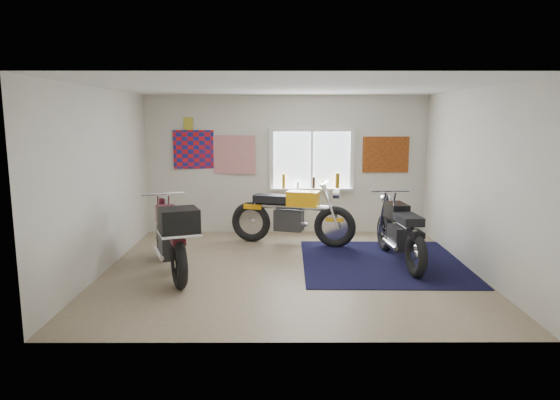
{
  "coord_description": "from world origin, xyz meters",
  "views": [
    {
      "loc": [
        -0.15,
        -7.28,
        2.27
      ],
      "look_at": [
        -0.13,
        0.4,
        0.99
      ],
      "focal_mm": 32.0,
      "sensor_mm": 36.0,
      "label": 1
    }
  ],
  "objects_px": {
    "yellow_triumph": "(291,217)",
    "maroon_tourer": "(171,237)",
    "black_chrome_bike": "(400,233)",
    "navy_rug": "(382,262)"
  },
  "relations": [
    {
      "from": "yellow_triumph",
      "to": "maroon_tourer",
      "type": "xyz_separation_m",
      "value": [
        -1.77,
        -1.82,
        0.07
      ]
    },
    {
      "from": "yellow_triumph",
      "to": "maroon_tourer",
      "type": "relative_size",
      "value": 1.04
    },
    {
      "from": "yellow_triumph",
      "to": "black_chrome_bike",
      "type": "xyz_separation_m",
      "value": [
        1.67,
        -1.18,
        -0.03
      ]
    },
    {
      "from": "navy_rug",
      "to": "yellow_triumph",
      "type": "xyz_separation_m",
      "value": [
        -1.41,
        1.16,
        0.5
      ]
    },
    {
      "from": "yellow_triumph",
      "to": "maroon_tourer",
      "type": "distance_m",
      "value": 2.54
    },
    {
      "from": "black_chrome_bike",
      "to": "navy_rug",
      "type": "bearing_deg",
      "value": 81.71
    },
    {
      "from": "maroon_tourer",
      "to": "black_chrome_bike",
      "type": "bearing_deg",
      "value": -100.07
    },
    {
      "from": "black_chrome_bike",
      "to": "maroon_tourer",
      "type": "distance_m",
      "value": 3.5
    },
    {
      "from": "black_chrome_bike",
      "to": "maroon_tourer",
      "type": "bearing_deg",
      "value": 95.51
    },
    {
      "from": "black_chrome_bike",
      "to": "maroon_tourer",
      "type": "relative_size",
      "value": 0.98
    }
  ]
}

